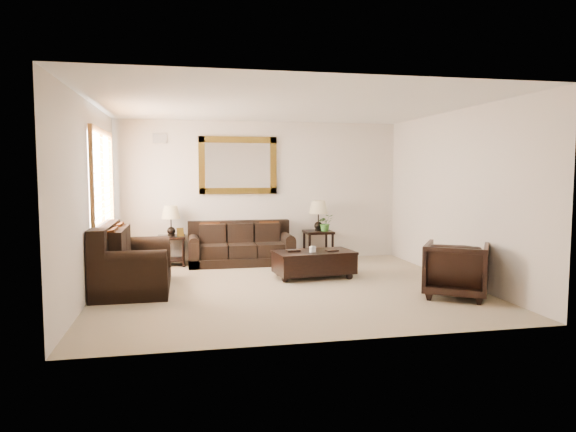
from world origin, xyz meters
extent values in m
cube|color=tan|center=(0.00, 0.00, 0.00)|extent=(5.50, 5.00, 0.01)
cube|color=white|center=(0.00, 0.00, 2.70)|extent=(5.50, 5.00, 0.01)
cube|color=beige|center=(0.00, 2.50, 1.35)|extent=(5.50, 0.01, 2.70)
cube|color=beige|center=(0.00, -2.50, 1.35)|extent=(5.50, 0.01, 2.70)
cube|color=beige|center=(-2.75, 0.00, 1.35)|extent=(0.01, 5.00, 2.70)
cube|color=beige|center=(2.75, 0.00, 1.35)|extent=(0.01, 5.00, 2.70)
cube|color=white|center=(-2.73, 0.90, 1.55)|extent=(0.01, 1.80, 1.50)
cube|color=brown|center=(-2.70, 0.90, 2.34)|extent=(0.06, 1.96, 0.08)
cube|color=brown|center=(-2.70, 0.90, 0.76)|extent=(0.06, 1.96, 0.08)
cube|color=brown|center=(-2.70, -0.04, 1.55)|extent=(0.06, 0.08, 1.50)
cube|color=brown|center=(-2.70, 1.84, 1.55)|extent=(0.06, 0.08, 1.50)
cube|color=brown|center=(-2.70, 0.90, 1.55)|extent=(0.05, 0.05, 1.50)
cube|color=#4B320F|center=(-0.45, 2.46, 1.85)|extent=(1.50, 0.06, 1.10)
cube|color=white|center=(-0.45, 2.48, 1.85)|extent=(1.26, 0.01, 0.86)
cube|color=#999999|center=(-1.90, 2.48, 2.35)|extent=(0.25, 0.02, 0.18)
cube|color=black|center=(-0.45, 2.06, 0.08)|extent=(1.94, 0.84, 0.16)
cube|color=black|center=(-0.45, 2.38, 0.60)|extent=(1.94, 0.19, 0.40)
cube|color=black|center=(-0.96, 2.04, 0.28)|extent=(0.50, 0.69, 0.24)
cube|color=black|center=(-0.45, 2.04, 0.28)|extent=(0.50, 0.69, 0.24)
cube|color=black|center=(0.07, 2.04, 0.28)|extent=(0.50, 0.69, 0.24)
cube|color=black|center=(-1.32, 2.06, 0.23)|extent=(0.19, 0.84, 0.47)
cylinder|color=black|center=(-1.32, 2.06, 0.47)|extent=(0.19, 0.82, 0.19)
cube|color=black|center=(0.43, 2.06, 0.23)|extent=(0.19, 0.84, 0.47)
cylinder|color=black|center=(0.43, 2.06, 0.47)|extent=(0.19, 0.82, 0.19)
cube|color=#55270B|center=(-1.01, 2.22, 0.59)|extent=(0.37, 0.16, 0.38)
cube|color=#55270B|center=(0.12, 2.22, 0.59)|extent=(0.37, 0.16, 0.38)
cube|color=black|center=(-2.22, 0.33, 0.10)|extent=(1.02, 1.72, 0.19)
cube|color=black|center=(-2.61, 0.33, 0.73)|extent=(0.24, 1.72, 0.48)
cube|color=black|center=(-2.20, 0.01, 0.34)|extent=(0.84, 0.60, 0.29)
cube|color=black|center=(-2.20, 0.64, 0.34)|extent=(0.84, 0.60, 0.29)
cube|color=black|center=(-2.22, -0.42, 0.29)|extent=(1.02, 0.24, 0.57)
cylinder|color=black|center=(-2.22, -0.42, 0.57)|extent=(1.00, 0.24, 0.24)
cube|color=black|center=(-2.22, 1.07, 0.29)|extent=(1.02, 0.24, 0.57)
cylinder|color=black|center=(-2.22, 1.07, 0.57)|extent=(1.00, 0.24, 0.24)
cube|color=#55270B|center=(-2.41, -0.04, 0.72)|extent=(0.20, 0.45, 0.46)
cube|color=#55270B|center=(-2.41, 0.69, 0.72)|extent=(0.20, 0.45, 0.46)
cube|color=black|center=(-1.72, 2.21, 0.53)|extent=(0.50, 0.50, 0.05)
cube|color=black|center=(-1.72, 2.21, 0.11)|extent=(0.43, 0.43, 0.03)
cylinder|color=black|center=(-1.93, 1.99, 0.25)|extent=(0.05, 0.05, 0.50)
cylinder|color=black|center=(-1.50, 1.99, 0.25)|extent=(0.05, 0.05, 0.50)
cylinder|color=black|center=(-1.93, 2.42, 0.25)|extent=(0.05, 0.05, 0.50)
cylinder|color=black|center=(-1.50, 2.42, 0.25)|extent=(0.05, 0.05, 0.50)
sphere|color=black|center=(-1.72, 2.21, 0.64)|extent=(0.16, 0.16, 0.16)
cylinder|color=black|center=(-1.72, 2.21, 0.80)|extent=(0.02, 0.02, 0.33)
cone|color=tan|center=(-1.72, 2.21, 0.99)|extent=(0.35, 0.35, 0.24)
cube|color=#4B320F|center=(-1.55, 2.12, 0.63)|extent=(0.14, 0.09, 0.16)
cube|color=black|center=(1.08, 2.19, 0.56)|extent=(0.53, 0.53, 0.05)
cube|color=black|center=(1.08, 2.19, 0.12)|extent=(0.45, 0.45, 0.03)
cylinder|color=black|center=(0.86, 1.97, 0.27)|extent=(0.05, 0.05, 0.53)
cylinder|color=black|center=(1.31, 1.97, 0.27)|extent=(0.05, 0.05, 0.53)
cylinder|color=black|center=(0.86, 2.42, 0.27)|extent=(0.05, 0.05, 0.53)
cylinder|color=black|center=(1.31, 2.42, 0.27)|extent=(0.05, 0.05, 0.53)
sphere|color=black|center=(1.08, 2.19, 0.68)|extent=(0.16, 0.16, 0.16)
cylinder|color=black|center=(1.08, 2.19, 0.85)|extent=(0.02, 0.02, 0.35)
cone|color=tan|center=(1.08, 2.19, 1.04)|extent=(0.37, 0.37, 0.25)
sphere|color=black|center=(0.06, 0.37, 0.05)|extent=(0.12, 0.12, 0.12)
sphere|color=black|center=(1.12, 0.37, 0.05)|extent=(0.12, 0.12, 0.12)
sphere|color=black|center=(0.06, 0.85, 0.05)|extent=(0.12, 0.12, 0.12)
sphere|color=black|center=(1.12, 0.85, 0.05)|extent=(0.12, 0.12, 0.12)
cube|color=black|center=(0.59, 0.61, 0.26)|extent=(1.33, 0.82, 0.35)
cube|color=black|center=(0.59, 0.61, 0.42)|extent=(1.35, 0.84, 0.04)
cube|color=black|center=(0.26, 0.66, 0.45)|extent=(0.23, 0.17, 0.03)
cube|color=black|center=(0.88, 0.56, 0.45)|extent=(0.21, 0.16, 0.02)
cube|color=white|center=(0.55, 0.52, 0.48)|extent=(0.10, 0.09, 0.10)
imported|color=black|center=(2.20, -1.04, 0.42)|extent=(1.11, 1.09, 0.84)
imported|color=#295B1F|center=(1.20, 2.10, 0.71)|extent=(0.31, 0.34, 0.26)
camera|label=1|loc=(-1.47, -7.43, 1.74)|focal=32.00mm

